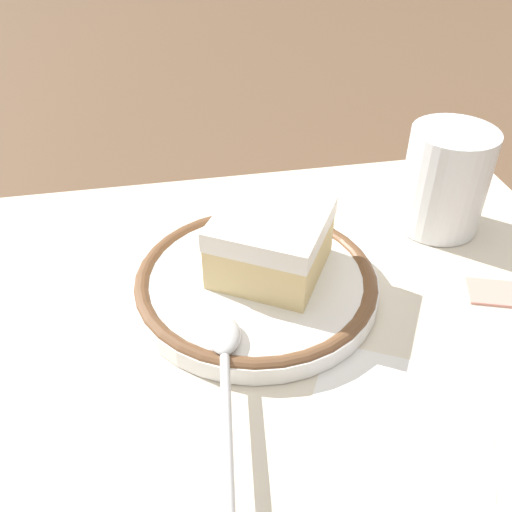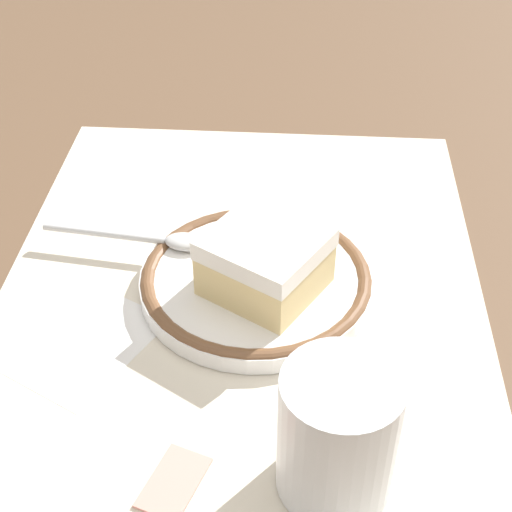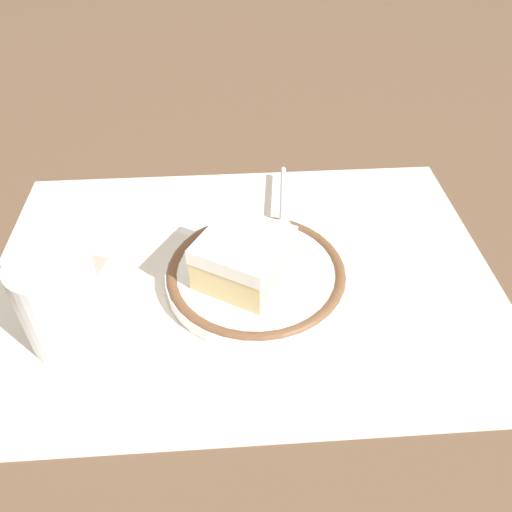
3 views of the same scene
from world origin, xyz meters
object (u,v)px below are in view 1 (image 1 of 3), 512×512
at_px(cake_slice, 270,242).
at_px(napkin, 400,415).
at_px(cup, 444,186).
at_px(spoon, 225,365).
at_px(plate, 256,282).
at_px(sugar_packet, 502,291).

bearing_deg(cake_slice, napkin, -68.85).
distance_m(cake_slice, cup, 0.17).
bearing_deg(napkin, spoon, 156.60).
distance_m(plate, napkin, 0.15).
bearing_deg(cup, plate, -161.11).
relative_size(plate, cup, 2.05).
relative_size(cup, napkin, 0.83).
bearing_deg(spoon, napkin, -23.40).
distance_m(napkin, sugar_packet, 0.15).
relative_size(cake_slice, spoon, 0.77).
distance_m(cake_slice, napkin, 0.15).
relative_size(spoon, napkin, 1.31).
xyz_separation_m(cup, sugar_packet, (0.01, -0.10, -0.04)).
bearing_deg(plate, cup, 18.89).
height_order(napkin, sugar_packet, sugar_packet).
xyz_separation_m(spoon, napkin, (0.10, -0.04, -0.02)).
bearing_deg(cake_slice, cup, 17.67).
relative_size(cake_slice, sugar_packet, 2.20).
bearing_deg(spoon, cup, 34.56).
bearing_deg(napkin, plate, 116.64).
xyz_separation_m(plate, cake_slice, (0.01, 0.01, 0.03)).
height_order(plate, sugar_packet, plate).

